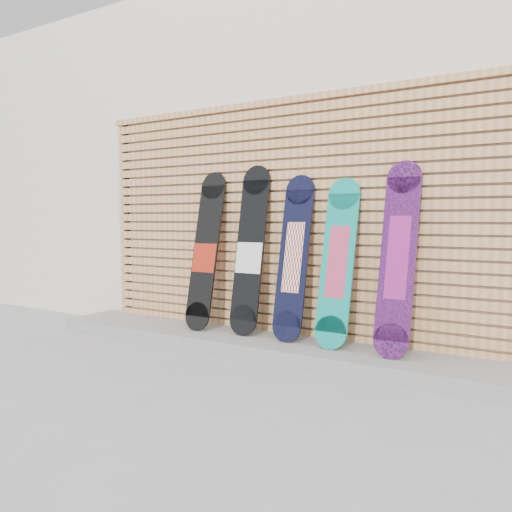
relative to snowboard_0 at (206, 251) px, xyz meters
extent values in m
plane|color=gray|center=(0.90, -0.76, -0.87)|extent=(80.00, 80.00, 0.00)
cube|color=beige|center=(1.40, 2.74, 0.93)|extent=(12.00, 5.00, 3.60)
cube|color=gray|center=(0.75, -0.08, -0.81)|extent=(4.60, 0.70, 0.12)
cube|color=tan|center=(0.75, 0.21, -0.74)|extent=(4.20, 0.05, 0.08)
cube|color=tan|center=(0.75, 0.21, -0.64)|extent=(4.20, 0.05, 0.08)
cube|color=tan|center=(0.75, 0.21, -0.54)|extent=(4.20, 0.05, 0.07)
cube|color=tan|center=(0.75, 0.21, -0.45)|extent=(4.20, 0.05, 0.07)
cube|color=tan|center=(0.75, 0.21, -0.35)|extent=(4.20, 0.05, 0.07)
cube|color=tan|center=(0.75, 0.21, -0.25)|extent=(4.20, 0.05, 0.07)
cube|color=tan|center=(0.75, 0.21, -0.15)|extent=(4.20, 0.05, 0.07)
cube|color=tan|center=(0.75, 0.21, -0.06)|extent=(4.20, 0.05, 0.07)
cube|color=tan|center=(0.75, 0.21, 0.04)|extent=(4.20, 0.05, 0.07)
cube|color=tan|center=(0.75, 0.21, 0.14)|extent=(4.20, 0.05, 0.08)
cube|color=tan|center=(0.75, 0.21, 0.23)|extent=(4.20, 0.05, 0.08)
cube|color=tan|center=(0.75, 0.21, 0.33)|extent=(4.20, 0.05, 0.08)
cube|color=tan|center=(0.75, 0.21, 0.43)|extent=(4.20, 0.05, 0.08)
cube|color=tan|center=(0.75, 0.21, 0.52)|extent=(4.20, 0.05, 0.08)
cube|color=tan|center=(0.75, 0.21, 0.62)|extent=(4.20, 0.05, 0.08)
cube|color=tan|center=(0.75, 0.21, 0.72)|extent=(4.20, 0.05, 0.08)
cube|color=tan|center=(0.75, 0.21, 0.82)|extent=(4.20, 0.05, 0.08)
cube|color=tan|center=(0.75, 0.21, 0.91)|extent=(4.20, 0.05, 0.08)
cube|color=tan|center=(0.75, 0.21, 1.01)|extent=(4.20, 0.05, 0.08)
cube|color=tan|center=(0.75, 0.21, 1.11)|extent=(4.20, 0.05, 0.08)
cube|color=tan|center=(0.75, 0.21, 1.20)|extent=(4.20, 0.05, 0.08)
cube|color=tan|center=(0.75, 0.21, 1.30)|extent=(4.20, 0.05, 0.08)
cube|color=black|center=(-1.27, 0.24, 0.24)|extent=(0.06, 0.04, 2.23)
cube|color=tan|center=(0.75, 0.21, 1.39)|extent=(4.26, 0.07, 0.06)
cube|color=black|center=(0.00, 0.00, 0.01)|extent=(0.28, 0.31, 1.27)
cylinder|color=black|center=(0.00, -0.14, -0.62)|extent=(0.28, 0.08, 0.27)
cylinder|color=black|center=(0.00, 0.14, 0.64)|extent=(0.28, 0.08, 0.27)
cube|color=maroon|center=(0.00, -0.01, -0.07)|extent=(0.26, 0.09, 0.28)
cube|color=black|center=(0.49, 0.03, 0.03)|extent=(0.29, 0.26, 1.29)
cylinder|color=black|center=(0.49, -0.09, -0.61)|extent=(0.29, 0.07, 0.28)
cylinder|color=black|center=(0.49, 0.15, 0.68)|extent=(0.29, 0.07, 0.28)
cube|color=silver|center=(0.49, 0.01, -0.05)|extent=(0.27, 0.08, 0.29)
cube|color=black|center=(0.95, 0.02, -0.02)|extent=(0.28, 0.28, 1.20)
cylinder|color=black|center=(0.95, -0.11, -0.62)|extent=(0.28, 0.08, 0.27)
cylinder|color=black|center=(0.95, 0.15, 0.57)|extent=(0.28, 0.08, 0.27)
cube|color=white|center=(0.95, 0.02, -0.02)|extent=(0.17, 0.16, 0.62)
cube|color=#0D8478|center=(1.36, 0.00, -0.04)|extent=(0.28, 0.30, 1.15)
cylinder|color=#0D8478|center=(1.36, -0.13, -0.62)|extent=(0.28, 0.09, 0.28)
cylinder|color=#0D8478|center=(1.36, 0.14, 0.53)|extent=(0.28, 0.09, 0.28)
cube|color=#C14466|center=(1.36, 0.00, -0.04)|extent=(0.17, 0.17, 0.60)
cube|color=black|center=(1.87, -0.01, 0.01)|extent=(0.28, 0.32, 1.27)
cylinder|color=black|center=(1.87, -0.16, -0.62)|extent=(0.28, 0.09, 0.27)
cylinder|color=black|center=(1.87, 0.14, 0.65)|extent=(0.28, 0.09, 0.27)
cube|color=#8A1B72|center=(1.87, -0.01, 0.01)|extent=(0.17, 0.18, 0.65)
camera|label=1|loc=(2.89, -3.92, 0.31)|focal=35.00mm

